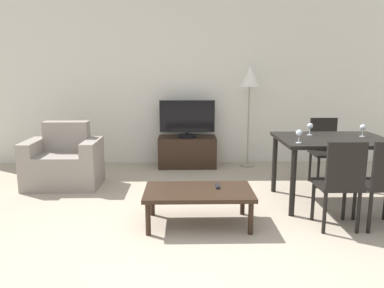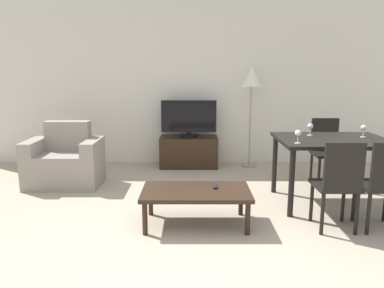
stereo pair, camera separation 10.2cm
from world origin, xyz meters
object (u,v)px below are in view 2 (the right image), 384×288
object	(u,v)px
armchair	(66,162)
wine_glass_right	(311,127)
tv_stand	(189,152)
remote_primary	(216,186)
floor_lamp	(252,81)
dining_table	(333,146)
coffee_table	(196,194)
wine_glass_center	(299,134)
dining_chair_far	(327,148)
tv	(189,119)
dining_chair_near	(339,181)
wine_glass_left	(364,129)

from	to	relation	value
armchair	wine_glass_right	bearing A→B (deg)	-9.78
tv_stand	remote_primary	world-z (taller)	tv_stand
tv_stand	floor_lamp	world-z (taller)	floor_lamp
dining_table	floor_lamp	xyz separation A→B (m)	(-0.68, 1.73, 0.69)
tv_stand	remote_primary	distance (m)	2.27
coffee_table	wine_glass_right	world-z (taller)	wine_glass_right
tv_stand	wine_glass_center	distance (m)	2.42
armchair	floor_lamp	xyz separation A→B (m)	(2.65, 1.00, 1.06)
coffee_table	wine_glass_center	world-z (taller)	wine_glass_center
tv_stand	dining_chair_far	world-z (taller)	dining_chair_far
tv	tv_stand	bearing A→B (deg)	90.00
armchair	dining_chair_far	size ratio (longest dim) A/B	1.07
tv_stand	dining_chair_near	xyz separation A→B (m)	(1.44, -2.50, 0.26)
floor_lamp	wine_glass_center	world-z (taller)	floor_lamp
tv_stand	coffee_table	world-z (taller)	tv_stand
coffee_table	floor_lamp	xyz separation A→B (m)	(0.89, 2.34, 1.05)
coffee_table	dining_chair_near	size ratio (longest dim) A/B	1.21
dining_table	wine_glass_right	size ratio (longest dim) A/B	8.49
tv_stand	dining_table	distance (m)	2.43
dining_table	tv	bearing A→B (deg)	133.97
tv	dining_chair_near	distance (m)	2.90
tv_stand	floor_lamp	bearing A→B (deg)	0.41
coffee_table	wine_glass_left	size ratio (longest dim) A/B	7.41
dining_chair_near	wine_glass_left	world-z (taller)	wine_glass_left
tv_stand	dining_chair_near	bearing A→B (deg)	-60.00
armchair	dining_chair_near	size ratio (longest dim) A/B	1.07
wine_glass_center	wine_glass_right	world-z (taller)	same
dining_chair_near	wine_glass_left	distance (m)	1.10
wine_glass_center	dining_chair_near	bearing A→B (deg)	-60.66
coffee_table	dining_chair_far	distance (m)	2.27
dining_chair_near	remote_primary	world-z (taller)	dining_chair_near
armchair	wine_glass_left	size ratio (longest dim) A/B	6.59
armchair	wine_glass_center	distance (m)	3.08
armchair	coffee_table	bearing A→B (deg)	-37.37
armchair	tv_stand	world-z (taller)	armchair
tv_stand	remote_primary	bearing A→B (deg)	-82.67
floor_lamp	remote_primary	world-z (taller)	floor_lamp
floor_lamp	remote_primary	size ratio (longest dim) A/B	10.68
dining_table	armchair	bearing A→B (deg)	167.56
floor_lamp	coffee_table	bearing A→B (deg)	-110.77
tv_stand	dining_chair_near	distance (m)	2.90
floor_lamp	wine_glass_center	size ratio (longest dim) A/B	10.97
wine_glass_center	wine_glass_right	xyz separation A→B (m)	(0.28, 0.49, 0.00)
tv	wine_glass_left	xyz separation A→B (m)	(2.03, -1.65, 0.10)
coffee_table	floor_lamp	bearing A→B (deg)	69.23
armchair	dining_chair_near	distance (m)	3.47
wine_glass_right	wine_glass_center	bearing A→B (deg)	-119.83
floor_lamp	armchair	bearing A→B (deg)	-159.42
tv_stand	wine_glass_center	xyz separation A→B (m)	(1.17, -2.02, 0.63)
floor_lamp	wine_glass_right	xyz separation A→B (m)	(0.47, -1.53, -0.50)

